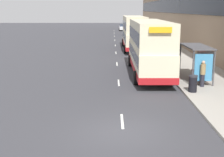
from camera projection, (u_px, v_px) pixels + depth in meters
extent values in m
plane|color=#38383D|center=(122.00, 132.00, 13.44)|extent=(220.00, 220.00, 0.00)
cube|color=#A39E93|center=(154.00, 41.00, 51.02)|extent=(5.00, 93.00, 0.14)
cube|color=#9E846B|center=(180.00, 1.00, 49.66)|extent=(3.00, 93.00, 12.83)
cube|color=black|center=(170.00, 5.00, 49.79)|extent=(0.12, 89.28, 2.31)
cube|color=silver|center=(121.00, 121.00, 14.75)|extent=(0.12, 2.00, 0.01)
cube|color=silver|center=(118.00, 83.00, 22.47)|extent=(0.12, 2.00, 0.01)
cube|color=silver|center=(116.00, 64.00, 30.19)|extent=(0.12, 2.00, 0.01)
cube|color=silver|center=(115.00, 53.00, 37.91)|extent=(0.12, 2.00, 0.01)
cube|color=silver|center=(114.00, 45.00, 45.63)|extent=(0.12, 2.00, 0.01)
cube|color=silver|center=(114.00, 40.00, 53.35)|extent=(0.12, 2.00, 0.01)
cube|color=silver|center=(114.00, 36.00, 61.07)|extent=(0.12, 2.00, 0.01)
cube|color=silver|center=(113.00, 33.00, 68.79)|extent=(0.12, 2.00, 0.01)
cube|color=silver|center=(113.00, 31.00, 76.51)|extent=(0.12, 2.00, 0.01)
cube|color=#4C4C51|center=(196.00, 46.00, 22.38)|extent=(1.60, 4.20, 0.08)
cylinder|color=#4C4C51|center=(192.00, 68.00, 20.70)|extent=(0.10, 0.10, 2.40)
cylinder|color=#4C4C51|center=(179.00, 59.00, 24.60)|extent=(0.10, 0.10, 2.40)
cylinder|color=#4C4C51|center=(213.00, 68.00, 20.70)|extent=(0.10, 0.10, 2.40)
cylinder|color=#4C4C51|center=(197.00, 59.00, 24.60)|extent=(0.10, 0.10, 2.40)
cube|color=#99A8B2|center=(204.00, 62.00, 22.63)|extent=(0.04, 3.68, 1.92)
cube|color=#3F8CBF|center=(202.00, 68.00, 20.75)|extent=(1.19, 0.10, 1.82)
cube|color=maroon|center=(197.00, 73.00, 22.81)|extent=(0.36, 2.80, 0.08)
cube|color=beige|center=(148.00, 57.00, 25.02)|extent=(2.55, 11.30, 1.85)
cube|color=beige|center=(149.00, 33.00, 24.60)|extent=(2.50, 10.96, 1.95)
cube|color=#B2191E|center=(148.00, 66.00, 25.17)|extent=(2.58, 11.36, 0.45)
cube|color=#2D3847|center=(148.00, 53.00, 24.94)|extent=(2.58, 10.62, 0.81)
cube|color=#2D3847|center=(149.00, 35.00, 24.62)|extent=(2.55, 10.62, 0.94)
cube|color=yellow|center=(160.00, 30.00, 18.97)|extent=(1.40, 0.08, 0.36)
cylinder|color=black|center=(129.00, 61.00, 28.96)|extent=(0.30, 1.00, 1.00)
cylinder|color=black|center=(157.00, 61.00, 28.97)|extent=(0.30, 1.00, 1.00)
cylinder|color=black|center=(135.00, 78.00, 21.79)|extent=(0.30, 1.00, 1.00)
cylinder|color=black|center=(172.00, 78.00, 21.80)|extent=(0.30, 1.00, 1.00)
cube|color=beige|center=(133.00, 39.00, 40.65)|extent=(2.55, 11.49, 1.85)
cube|color=beige|center=(133.00, 24.00, 40.24)|extent=(2.50, 11.15, 1.95)
cube|color=#B2191E|center=(133.00, 44.00, 40.80)|extent=(2.58, 11.55, 0.45)
cube|color=#2D3847|center=(133.00, 36.00, 40.57)|extent=(2.58, 10.80, 0.81)
cube|color=#2D3847|center=(133.00, 25.00, 40.26)|extent=(2.55, 10.80, 0.94)
cube|color=yellow|center=(137.00, 21.00, 34.51)|extent=(1.40, 0.08, 0.36)
cylinder|color=black|center=(122.00, 43.00, 44.66)|extent=(0.30, 1.00, 1.00)
cylinder|color=black|center=(140.00, 43.00, 44.67)|extent=(0.30, 1.00, 1.00)
cylinder|color=black|center=(124.00, 49.00, 37.37)|extent=(0.30, 1.00, 1.00)
cylinder|color=black|center=(145.00, 49.00, 37.38)|extent=(0.30, 1.00, 1.00)
cube|color=silver|center=(122.00, 28.00, 77.00)|extent=(1.89, 4.36, 0.77)
cube|color=#2D3847|center=(122.00, 25.00, 76.63)|extent=(1.66, 2.09, 0.63)
cylinder|color=black|center=(118.00, 29.00, 78.40)|extent=(0.20, 0.60, 0.60)
cylinder|color=black|center=(126.00, 29.00, 78.41)|extent=(0.20, 0.60, 0.60)
cylinder|color=black|center=(119.00, 30.00, 75.76)|extent=(0.20, 0.60, 0.60)
cylinder|color=black|center=(126.00, 30.00, 75.77)|extent=(0.20, 0.60, 0.60)
cube|color=black|center=(127.00, 32.00, 62.90)|extent=(1.83, 4.43, 0.82)
cube|color=#2D3847|center=(127.00, 28.00, 62.53)|extent=(1.61, 2.13, 0.67)
cylinder|color=black|center=(123.00, 33.00, 64.33)|extent=(0.20, 0.60, 0.60)
cylinder|color=black|center=(131.00, 33.00, 64.33)|extent=(0.20, 0.60, 0.60)
cylinder|color=black|center=(123.00, 34.00, 61.65)|extent=(0.20, 0.60, 0.60)
cylinder|color=black|center=(132.00, 34.00, 61.65)|extent=(0.20, 0.60, 0.60)
cylinder|color=#23232D|center=(209.00, 72.00, 23.50)|extent=(0.29, 0.29, 0.85)
cylinder|color=maroon|center=(210.00, 62.00, 23.33)|extent=(0.35, 0.35, 0.71)
sphere|color=tan|center=(211.00, 55.00, 23.23)|extent=(0.23, 0.23, 0.23)
cylinder|color=#23232D|center=(201.00, 80.00, 20.71)|extent=(0.28, 0.28, 0.83)
cylinder|color=#997F51|center=(202.00, 69.00, 20.55)|extent=(0.35, 0.35, 0.69)
sphere|color=tan|center=(203.00, 62.00, 20.45)|extent=(0.22, 0.22, 0.22)
cylinder|color=black|center=(192.00, 84.00, 19.38)|extent=(0.52, 0.52, 0.95)
cylinder|color=#2D2D33|center=(192.00, 76.00, 19.27)|extent=(0.55, 0.55, 0.10)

